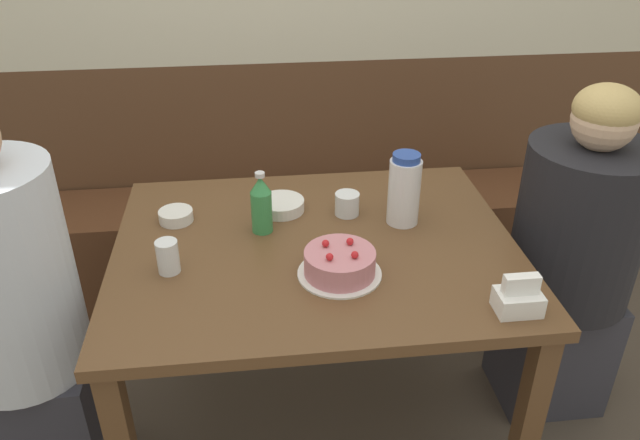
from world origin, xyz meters
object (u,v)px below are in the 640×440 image
(glass_water_tall, at_px, (347,204))
(person_teal_shirt, at_px, (17,320))
(bench_seat, at_px, (295,243))
(napkin_holder, at_px, (519,298))
(glass_tumbler_short, at_px, (168,257))
(bowl_soup_white, at_px, (176,216))
(soju_bottle, at_px, (261,204))
(birthday_cake, at_px, (340,264))
(bowl_rice_small, at_px, (281,205))
(person_pale_blue_shirt, at_px, (571,259))
(water_pitcher, at_px, (404,190))

(glass_water_tall, bearing_deg, person_teal_shirt, -165.37)
(bench_seat, bearing_deg, napkin_holder, -69.03)
(napkin_holder, xyz_separation_m, glass_tumbler_short, (-0.87, 0.28, 0.01))
(bench_seat, height_order, person_teal_shirt, person_teal_shirt)
(bowl_soup_white, xyz_separation_m, person_teal_shirt, (-0.43, -0.27, -0.15))
(glass_water_tall, distance_m, person_teal_shirt, 1.01)
(soju_bottle, bearing_deg, birthday_cake, -52.41)
(bowl_soup_white, distance_m, glass_water_tall, 0.53)
(soju_bottle, relative_size, bowl_rice_small, 1.31)
(soju_bottle, bearing_deg, person_teal_shirt, -165.45)
(glass_water_tall, relative_size, glass_tumbler_short, 0.82)
(person_teal_shirt, distance_m, person_pale_blue_shirt, 1.69)
(bench_seat, distance_m, person_teal_shirt, 1.30)
(bench_seat, bearing_deg, soju_bottle, -101.54)
(bowl_rice_small, distance_m, glass_tumbler_short, 0.44)
(glass_water_tall, bearing_deg, bowl_rice_small, 167.18)
(bench_seat, xyz_separation_m, glass_tumbler_short, (-0.41, -0.92, 0.56))
(napkin_holder, bearing_deg, soju_bottle, 142.84)
(birthday_cake, distance_m, glass_water_tall, 0.33)
(glass_tumbler_short, xyz_separation_m, person_teal_shirt, (-0.43, 0.01, -0.18))
(bench_seat, height_order, soju_bottle, soju_bottle)
(water_pitcher, bearing_deg, bowl_soup_white, 172.99)
(birthday_cake, bearing_deg, bowl_soup_white, 143.16)
(bowl_soup_white, distance_m, bowl_rice_small, 0.33)
(water_pitcher, height_order, napkin_holder, water_pitcher)
(birthday_cake, xyz_separation_m, glass_water_tall, (0.07, 0.33, 0.00))
(napkin_holder, xyz_separation_m, person_pale_blue_shirt, (0.38, 0.42, -0.19))
(bench_seat, distance_m, soju_bottle, 0.96)
(bowl_soup_white, distance_m, person_pale_blue_shirt, 1.27)
(napkin_holder, xyz_separation_m, glass_water_tall, (-0.34, 0.53, -0.00))
(glass_water_tall, bearing_deg, soju_bottle, -165.15)
(bowl_soup_white, distance_m, glass_tumbler_short, 0.28)
(soju_bottle, bearing_deg, napkin_holder, -37.16)
(napkin_holder, bearing_deg, birthday_cake, 153.46)
(glass_tumbler_short, bearing_deg, bowl_soup_white, 90.84)
(person_pale_blue_shirt, bearing_deg, soju_bottle, -2.16)
(water_pitcher, bearing_deg, soju_bottle, -179.52)
(person_teal_shirt, bearing_deg, water_pitcher, 9.28)
(soju_bottle, xyz_separation_m, glass_tumbler_short, (-0.26, -0.19, -0.04))
(bowl_soup_white, height_order, glass_tumbler_short, glass_tumbler_short)
(bowl_rice_small, relative_size, person_teal_shirt, 0.12)
(napkin_holder, bearing_deg, bench_seat, 110.97)
(birthday_cake, height_order, glass_water_tall, birthday_cake)
(bench_seat, height_order, bowl_soup_white, bowl_soup_white)
(birthday_cake, relative_size, glass_water_tall, 2.97)
(bench_seat, height_order, glass_tumbler_short, glass_tumbler_short)
(water_pitcher, bearing_deg, napkin_holder, -68.86)
(birthday_cake, distance_m, bowl_rice_small, 0.40)
(glass_water_tall, bearing_deg, birthday_cake, -102.27)
(glass_tumbler_short, xyz_separation_m, person_pale_blue_shirt, (1.25, 0.15, -0.20))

